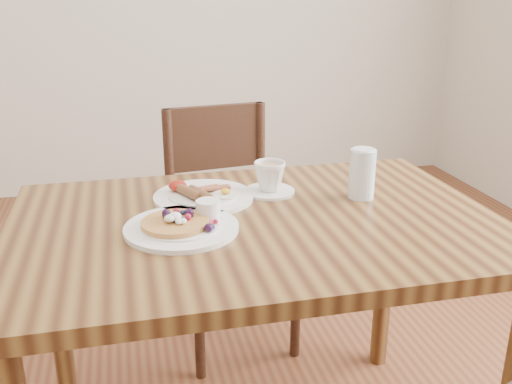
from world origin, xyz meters
TOP-DOWN VIEW (x-y plane):
  - dining_table at (0.00, 0.00)m, footprint 1.20×0.80m
  - chair_far at (0.05, 0.66)m, footprint 0.47×0.47m
  - pancake_plate at (-0.18, -0.03)m, footprint 0.27×0.27m
  - breakfast_plate at (-0.11, 0.17)m, footprint 0.27×0.27m
  - teacup_saucer at (0.08, 0.18)m, footprint 0.14×0.14m
  - water_glass at (0.31, 0.08)m, footprint 0.07×0.07m

SIDE VIEW (x-z plane):
  - chair_far at x=0.05m, z-range 0.05..0.93m
  - dining_table at x=0.00m, z-range 0.28..1.03m
  - breakfast_plate at x=-0.11m, z-range 0.74..0.78m
  - pancake_plate at x=-0.18m, z-range 0.74..0.79m
  - teacup_saucer at x=0.08m, z-range 0.75..0.84m
  - water_glass at x=0.31m, z-range 0.75..0.88m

